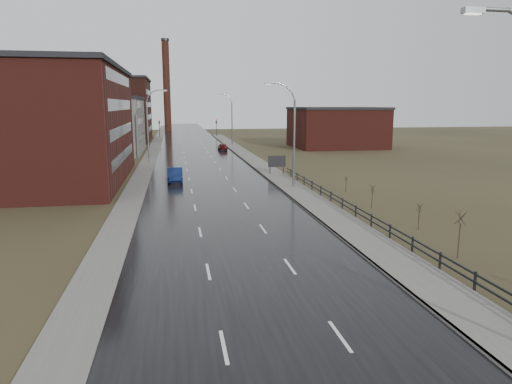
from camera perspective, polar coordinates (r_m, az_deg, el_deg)
name	(u,v)px	position (r m, az deg, el deg)	size (l,w,h in m)	color
road	(200,163)	(72.43, -6.95, 3.65)	(14.00, 300.00, 0.06)	black
sidewalk_right	(294,189)	(49.21, 4.77, 0.36)	(3.20, 180.00, 0.18)	#595651
curb_right	(280,190)	(48.85, 3.04, 0.30)	(0.16, 180.00, 0.18)	slate
sidewalk_left	(147,164)	(72.45, -13.45, 3.46)	(2.40, 260.00, 0.12)	#595651
warehouse_near	(23,125)	(59.33, -27.10, 7.50)	(22.44, 28.56, 13.50)	#471914
warehouse_mid	(98,125)	(90.94, -19.19, 7.90)	(16.32, 20.40, 10.50)	slate
warehouse_far	(95,110)	(121.28, -19.44, 9.67)	(26.52, 24.48, 15.50)	#331611
building_right	(336,127)	(99.90, 10.03, 7.98)	(18.36, 16.32, 8.50)	#471914
smokestack	(167,85)	(161.90, -11.11, 12.97)	(2.70, 2.70, 30.70)	#331611
streetlight_right_mid	(292,135)	(49.44, 4.46, 7.13)	(3.36, 0.28, 11.35)	slate
streetlight_left	(149,125)	(73.93, -13.18, 8.12)	(3.36, 0.28, 11.35)	slate
streetlight_right_far	(231,119)	(102.56, -3.19, 9.08)	(3.36, 0.28, 11.35)	slate
guardrail	(375,221)	(34.27, 14.71, -3.56)	(0.10, 53.05, 1.10)	black
shrub_c	(460,234)	(29.60, 24.10, -4.76)	(0.68, 0.72, 2.92)	#382D23
shrub_d	(419,216)	(35.45, 19.72, -2.82)	(0.47, 0.50, 1.97)	#382D23
shrub_e	(372,196)	(41.50, 14.33, -0.48)	(0.50, 0.53, 2.09)	#382D23
shrub_f	(346,183)	(48.95, 11.19, 1.06)	(0.40, 0.42, 1.64)	#382D23
billboard	(277,162)	(59.38, 2.62, 3.78)	(2.32, 0.17, 2.53)	black
traffic_light_left	(159,121)	(131.90, -12.01, 8.72)	(0.58, 2.73, 5.30)	black
traffic_light_right	(216,120)	(132.36, -4.99, 8.92)	(0.58, 2.73, 5.30)	black
car_near	(175,175)	(54.80, -10.08, 2.08)	(1.74, 4.98, 1.64)	#0E1B47
car_far	(223,147)	(91.65, -4.19, 5.63)	(1.65, 4.09, 1.39)	#450B0E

